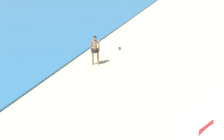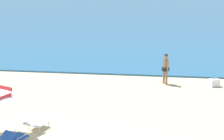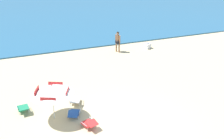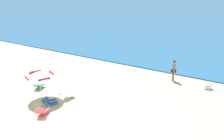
{
  "view_description": "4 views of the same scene",
  "coord_description": "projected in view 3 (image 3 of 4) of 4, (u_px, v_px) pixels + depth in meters",
  "views": [
    {
      "loc": [
        -10.64,
        2.21,
        6.95
      ],
      "look_at": [
        0.04,
        7.02,
        1.4
      ],
      "focal_mm": 49.73,
      "sensor_mm": 36.0,
      "label": 1
    },
    {
      "loc": [
        2.4,
        -7.64,
        5.15
      ],
      "look_at": [
        0.52,
        6.59,
        1.4
      ],
      "focal_mm": 52.81,
      "sensor_mm": 36.0,
      "label": 2
    },
    {
      "loc": [
        -4.48,
        -11.22,
        9.11
      ],
      "look_at": [
        1.14,
        5.26,
        0.61
      ],
      "focal_mm": 48.92,
      "sensor_mm": 36.0,
      "label": 3
    },
    {
      "loc": [
        8.14,
        -7.62,
        7.11
      ],
      "look_at": [
        -0.76,
        6.78,
        0.96
      ],
      "focal_mm": 39.6,
      "sensor_mm": 36.0,
      "label": 4
    }
  ],
  "objects": [
    {
      "name": "lounge_chair_facing_sea",
      "position": [
        74.0,
        113.0,
        15.62
      ],
      "size": [
        0.83,
        1.02,
        0.52
      ],
      "color": "#1E4799",
      "rests_on": "ground"
    },
    {
      "name": "beach_umbrella_striped_main",
      "position": [
        52.0,
        90.0,
        14.95
      ],
      "size": [
        2.96,
        2.95,
        1.99
      ],
      "color": "silver",
      "rests_on": "ground"
    },
    {
      "name": "lounge_chair_spare_folded",
      "position": [
        90.0,
        123.0,
        14.81
      ],
      "size": [
        0.8,
        0.99,
        0.5
      ],
      "color": "red",
      "rests_on": "ground"
    },
    {
      "name": "ground_plane",
      "position": [
        125.0,
        129.0,
        14.84
      ],
      "size": [
        800.0,
        800.0,
        0.0
      ],
      "primitive_type": "plane",
      "color": "tan"
    },
    {
      "name": "lounge_chair_beside_umbrella",
      "position": [
        75.0,
        100.0,
        16.75
      ],
      "size": [
        0.77,
        0.99,
        0.5
      ],
      "color": "white",
      "rests_on": "ground"
    },
    {
      "name": "cooler_box",
      "position": [
        148.0,
        46.0,
        24.23
      ],
      "size": [
        0.6,
        0.53,
        0.43
      ],
      "color": "white",
      "rests_on": "ground"
    },
    {
      "name": "person_standing_near_shore",
      "position": [
        118.0,
        40.0,
        23.25
      ],
      "size": [
        0.4,
        0.44,
        1.64
      ],
      "color": "#8C6042",
      "rests_on": "ground"
    },
    {
      "name": "lounge_chair_under_umbrella",
      "position": [
        23.0,
        108.0,
        16.06
      ],
      "size": [
        0.65,
        0.91,
        0.49
      ],
      "color": "#1E7F56",
      "rests_on": "ground"
    }
  ]
}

